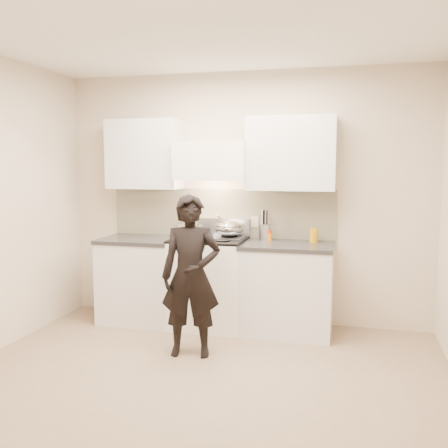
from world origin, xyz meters
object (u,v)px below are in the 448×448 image
object	(u,v)px
person	(191,276)
counter_right	(287,288)
stove	(209,282)
wok	(229,228)
utensil_crock	(265,231)

from	to	relation	value
person	counter_right	bearing A→B (deg)	37.26
stove	counter_right	xyz separation A→B (m)	(0.83, 0.00, -0.01)
counter_right	person	xyz separation A→B (m)	(-0.76, -0.83, 0.27)
stove	wok	world-z (taller)	wok
utensil_crock	person	size ratio (longest dim) A/B	0.22
wok	person	world-z (taller)	person
wok	person	bearing A→B (deg)	-97.81
stove	person	world-z (taller)	person
stove	utensil_crock	bearing A→B (deg)	18.50
counter_right	utensil_crock	distance (m)	0.65
stove	wok	distance (m)	0.61
person	wok	bearing A→B (deg)	71.98
wok	utensil_crock	bearing A→B (deg)	13.44
utensil_crock	stove	bearing A→B (deg)	-161.50
stove	counter_right	bearing A→B (deg)	0.00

